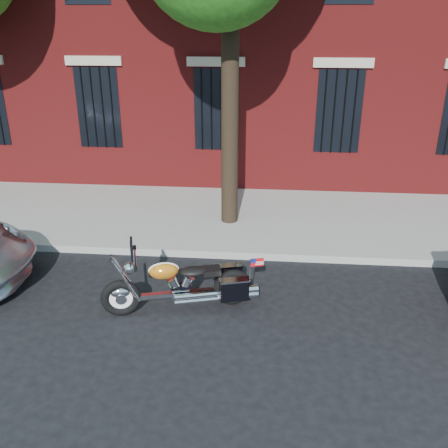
{
  "coord_description": "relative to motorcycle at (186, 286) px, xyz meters",
  "views": [
    {
      "loc": [
        1.27,
        -7.36,
        4.5
      ],
      "look_at": [
        0.56,
        0.8,
        0.97
      ],
      "focal_mm": 40.0,
      "sensor_mm": 36.0,
      "label": 1
    }
  ],
  "objects": [
    {
      "name": "sidewalk",
      "position": [
        -0.06,
        3.78,
        -0.36
      ],
      "size": [
        40.0,
        3.6,
        0.15
      ],
      "primitive_type": "cube",
      "color": "gray",
      "rests_on": "ground"
    },
    {
      "name": "motorcycle",
      "position": [
        0.0,
        0.0,
        0.0
      ],
      "size": [
        2.55,
        1.13,
        1.28
      ],
      "rotation": [
        0.0,
        0.0,
        0.27
      ],
      "color": "black",
      "rests_on": "ground"
    },
    {
      "name": "ground",
      "position": [
        -0.06,
        0.52,
        -0.43
      ],
      "size": [
        120.0,
        120.0,
        0.0
      ],
      "primitive_type": "plane",
      "color": "black",
      "rests_on": "ground"
    },
    {
      "name": "curb",
      "position": [
        -0.06,
        1.9,
        -0.36
      ],
      "size": [
        40.0,
        0.16,
        0.15
      ],
      "primitive_type": "cube",
      "color": "gray",
      "rests_on": "ground"
    }
  ]
}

